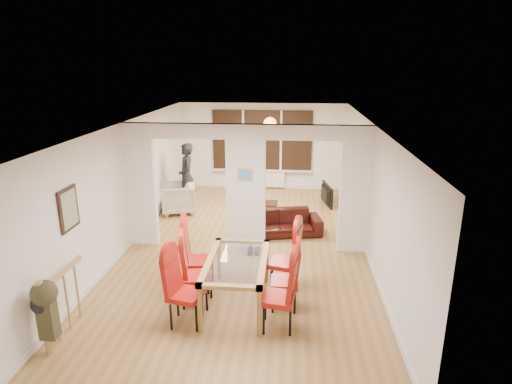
# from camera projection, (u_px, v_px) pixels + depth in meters

# --- Properties ---
(floor) EXTENTS (5.00, 9.00, 0.01)m
(floor) POSITION_uv_depth(u_px,v_px,m) (246.00, 246.00, 9.10)
(floor) COLOR olive
(floor) RESTS_ON ground
(room_walls) EXTENTS (5.00, 9.00, 2.60)m
(room_walls) POSITION_uv_depth(u_px,v_px,m) (246.00, 188.00, 8.72)
(room_walls) COLOR silver
(room_walls) RESTS_ON floor
(divider_wall) EXTENTS (5.00, 0.18, 2.60)m
(divider_wall) POSITION_uv_depth(u_px,v_px,m) (246.00, 188.00, 8.72)
(divider_wall) COLOR white
(divider_wall) RESTS_ON floor
(bay_window_blinds) EXTENTS (3.00, 0.08, 1.80)m
(bay_window_blinds) POSITION_uv_depth(u_px,v_px,m) (262.00, 140.00, 12.90)
(bay_window_blinds) COLOR black
(bay_window_blinds) RESTS_ON room_walls
(radiator) EXTENTS (1.40, 0.08, 0.50)m
(radiator) POSITION_uv_depth(u_px,v_px,m) (262.00, 179.00, 13.21)
(radiator) COLOR white
(radiator) RESTS_ON floor
(pendant_light) EXTENTS (0.36, 0.36, 0.36)m
(pendant_light) POSITION_uv_depth(u_px,v_px,m) (270.00, 124.00, 11.60)
(pendant_light) COLOR orange
(pendant_light) RESTS_ON room_walls
(stair_newel) EXTENTS (0.40, 1.20, 1.10)m
(stair_newel) POSITION_uv_depth(u_px,v_px,m) (64.00, 297.00, 6.08)
(stair_newel) COLOR #A47F4B
(stair_newel) RESTS_ON floor
(wall_poster) EXTENTS (0.04, 0.52, 0.67)m
(wall_poster) POSITION_uv_depth(u_px,v_px,m) (69.00, 209.00, 6.56)
(wall_poster) COLOR gray
(wall_poster) RESTS_ON room_walls
(pillar_photo) EXTENTS (0.30, 0.03, 0.25)m
(pillar_photo) POSITION_uv_depth(u_px,v_px,m) (245.00, 175.00, 8.54)
(pillar_photo) COLOR #4C8CD8
(pillar_photo) RESTS_ON divider_wall
(dining_table) EXTENTS (0.95, 1.69, 0.79)m
(dining_table) POSITION_uv_depth(u_px,v_px,m) (237.00, 282.00, 6.81)
(dining_table) COLOR olive
(dining_table) RESTS_ON floor
(dining_chair_la) EXTENTS (0.55, 0.55, 1.14)m
(dining_chair_la) POSITION_uv_depth(u_px,v_px,m) (186.00, 289.00, 6.26)
(dining_chair_la) COLOR maroon
(dining_chair_la) RESTS_ON floor
(dining_chair_lb) EXTENTS (0.54, 0.54, 1.14)m
(dining_chair_lb) POSITION_uv_depth(u_px,v_px,m) (197.00, 272.00, 6.78)
(dining_chair_lb) COLOR maroon
(dining_chair_lb) RESTS_ON floor
(dining_chair_lc) EXTENTS (0.53, 0.53, 1.19)m
(dining_chair_lc) POSITION_uv_depth(u_px,v_px,m) (198.00, 256.00, 7.26)
(dining_chair_lc) COLOR maroon
(dining_chair_lc) RESTS_ON floor
(dining_chair_ra) EXTENTS (0.51, 0.51, 1.15)m
(dining_chair_ra) POSITION_uv_depth(u_px,v_px,m) (278.00, 293.00, 6.15)
(dining_chair_ra) COLOR maroon
(dining_chair_ra) RESTS_ON floor
(dining_chair_rb) EXTENTS (0.43, 0.43, 1.05)m
(dining_chair_rb) POSITION_uv_depth(u_px,v_px,m) (284.00, 278.00, 6.69)
(dining_chair_rb) COLOR maroon
(dining_chair_rb) RESTS_ON floor
(dining_chair_rc) EXTENTS (0.57, 0.57, 1.17)m
(dining_chair_rc) POSITION_uv_depth(u_px,v_px,m) (283.00, 258.00, 7.22)
(dining_chair_rc) COLOR maroon
(dining_chair_rc) RESTS_ON floor
(sofa) EXTENTS (1.97, 1.06, 0.55)m
(sofa) POSITION_uv_depth(u_px,v_px,m) (280.00, 223.00, 9.68)
(sofa) COLOR black
(sofa) RESTS_ON floor
(armchair) EXTENTS (1.04, 1.05, 0.78)m
(armchair) POSITION_uv_depth(u_px,v_px,m) (178.00, 198.00, 11.07)
(armchair) COLOR #BCB4A0
(armchair) RESTS_ON floor
(person) EXTENTS (0.75, 0.62, 1.76)m
(person) POSITION_uv_depth(u_px,v_px,m) (187.00, 176.00, 11.23)
(person) COLOR black
(person) RESTS_ON floor
(television) EXTENTS (1.00, 0.31, 0.57)m
(television) POSITION_uv_depth(u_px,v_px,m) (324.00, 195.00, 11.70)
(television) COLOR black
(television) RESTS_ON floor
(coffee_table) EXTENTS (0.98, 0.49, 0.22)m
(coffee_table) POSITION_uv_depth(u_px,v_px,m) (259.00, 206.00, 11.28)
(coffee_table) COLOR black
(coffee_table) RESTS_ON floor
(bottle) EXTENTS (0.06, 0.06, 0.25)m
(bottle) POSITION_uv_depth(u_px,v_px,m) (252.00, 199.00, 11.13)
(bottle) COLOR #143F19
(bottle) RESTS_ON coffee_table
(bowl) EXTENTS (0.22, 0.22, 0.05)m
(bowl) POSITION_uv_depth(u_px,v_px,m) (262.00, 201.00, 11.22)
(bowl) COLOR black
(bowl) RESTS_ON coffee_table
(shoes) EXTENTS (0.24, 0.26, 0.10)m
(shoes) POSITION_uv_depth(u_px,v_px,m) (254.00, 252.00, 8.73)
(shoes) COLOR black
(shoes) RESTS_ON floor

